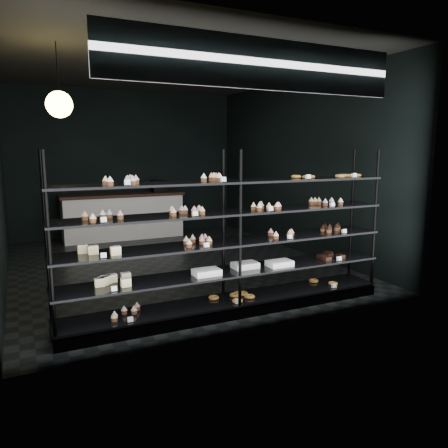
% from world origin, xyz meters
% --- Properties ---
extents(room, '(5.01, 6.01, 3.20)m').
position_xyz_m(room, '(0.00, 0.00, 1.60)').
color(room, black).
rests_on(room, ground).
extents(display_shelf, '(4.00, 0.50, 1.91)m').
position_xyz_m(display_shelf, '(-0.09, -2.45, 0.63)').
color(display_shelf, black).
rests_on(display_shelf, room).
extents(signage, '(3.30, 0.05, 0.50)m').
position_xyz_m(signage, '(0.00, -2.93, 2.75)').
color(signage, '#0E1746').
rests_on(signage, room).
extents(pendant_lamp, '(0.32, 0.32, 0.89)m').
position_xyz_m(pendant_lamp, '(-1.73, -1.06, 2.45)').
color(pendant_lamp, black).
rests_on(pendant_lamp, room).
extents(service_counter, '(2.61, 0.65, 1.23)m').
position_xyz_m(service_counter, '(-0.22, 2.50, 0.50)').
color(service_counter, white).
rests_on(service_counter, room).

